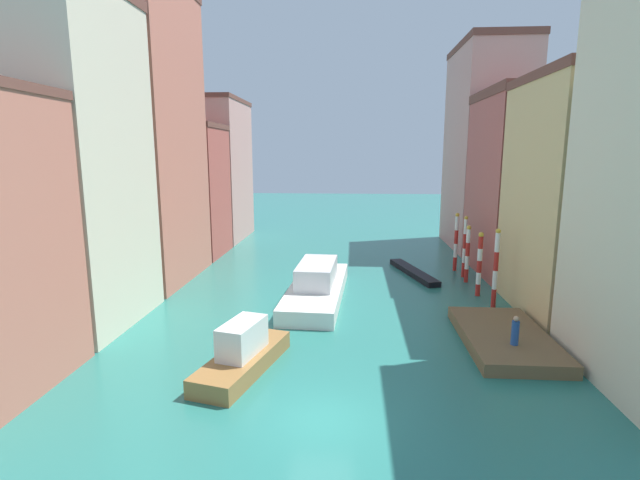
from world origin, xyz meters
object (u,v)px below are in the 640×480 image
at_px(mooring_pole_0, 496,268).
at_px(motorboat_0, 243,354).
at_px(person_on_dock, 515,331).
at_px(mooring_pole_4, 456,241).
at_px(mooring_pole_1, 479,263).
at_px(waterfront_dock, 504,338).
at_px(mooring_pole_3, 465,246).
at_px(gondola_black, 413,272).
at_px(mooring_pole_2, 467,253).
at_px(vaporetto_white, 317,285).

height_order(mooring_pole_0, motorboat_0, mooring_pole_0).
bearing_deg(person_on_dock, mooring_pole_4, 87.31).
relative_size(person_on_dock, mooring_pole_1, 0.32).
distance_m(person_on_dock, motorboat_0, 13.08).
height_order(waterfront_dock, person_on_dock, person_on_dock).
relative_size(mooring_pole_1, mooring_pole_3, 0.91).
bearing_deg(mooring_pole_0, gondola_black, 117.06).
bearing_deg(mooring_pole_0, mooring_pole_2, 92.99).
height_order(person_on_dock, mooring_pole_3, mooring_pole_3).
relative_size(mooring_pole_4, motorboat_0, 0.75).
xyz_separation_m(person_on_dock, mooring_pole_0, (1.23, 7.64, 1.32)).
height_order(gondola_black, motorboat_0, motorboat_0).
bearing_deg(vaporetto_white, person_on_dock, -40.69).
relative_size(waterfront_dock, vaporetto_white, 0.65).
xyz_separation_m(mooring_pole_0, mooring_pole_1, (-0.35, 2.51, -0.32)).
xyz_separation_m(waterfront_dock, mooring_pole_1, (0.81, 8.50, 1.99)).
relative_size(mooring_pole_2, gondola_black, 0.56).
relative_size(mooring_pole_3, mooring_pole_4, 1.00).
distance_m(mooring_pole_4, vaporetto_white, 14.09).
relative_size(waterfront_dock, mooring_pole_3, 1.61).
bearing_deg(mooring_pole_1, mooring_pole_3, 88.25).
xyz_separation_m(mooring_pole_2, mooring_pole_3, (0.12, 1.52, 0.26)).
distance_m(person_on_dock, mooring_pole_2, 13.77).
bearing_deg(motorboat_0, mooring_pole_1, 42.16).
bearing_deg(person_on_dock, mooring_pole_2, 86.18).
height_order(mooring_pole_0, mooring_pole_3, mooring_pole_0).
bearing_deg(vaporetto_white, mooring_pole_2, 23.24).
xyz_separation_m(mooring_pole_0, vaporetto_white, (-11.56, 1.24, -1.75)).
relative_size(mooring_pole_1, mooring_pole_4, 0.91).
bearing_deg(mooring_pole_1, mooring_pole_0, -82.07).
bearing_deg(person_on_dock, motorboat_0, -169.83).
xyz_separation_m(person_on_dock, vaporetto_white, (-10.33, 8.88, -0.43)).
height_order(mooring_pole_2, vaporetto_white, mooring_pole_2).
distance_m(vaporetto_white, motorboat_0, 11.47).
bearing_deg(gondola_black, person_on_dock, -79.58).
xyz_separation_m(mooring_pole_1, mooring_pole_4, (-0.07, 7.20, 0.21)).
bearing_deg(waterfront_dock, mooring_pole_3, 85.95).
height_order(person_on_dock, gondola_black, person_on_dock).
xyz_separation_m(waterfront_dock, mooring_pole_2, (0.84, 12.06, 1.95)).
xyz_separation_m(mooring_pole_1, mooring_pole_2, (0.03, 3.56, -0.04)).
distance_m(mooring_pole_0, mooring_pole_3, 7.60).
relative_size(mooring_pole_1, gondola_black, 0.57).
height_order(mooring_pole_2, gondola_black, mooring_pole_2).
height_order(waterfront_dock, mooring_pole_2, mooring_pole_2).
height_order(person_on_dock, vaporetto_white, vaporetto_white).
bearing_deg(mooring_pole_3, waterfront_dock, -94.05).
height_order(person_on_dock, mooring_pole_1, mooring_pole_1).
bearing_deg(motorboat_0, mooring_pole_2, 49.28).
bearing_deg(gondola_black, mooring_pole_3, -6.75).
height_order(mooring_pole_1, mooring_pole_4, mooring_pole_4).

